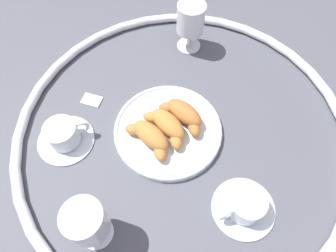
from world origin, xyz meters
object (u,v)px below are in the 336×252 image
object	(u,v)px
coffee_cup_far	(64,135)
sugar_packet	(92,100)
juice_glass_right	(87,222)
juice_glass_left	(191,20)
coffee_cup_near	(245,206)
croissant_large	(183,114)
pastry_plate	(168,130)
croissant_extra	(150,137)
croissant_small	(167,125)

from	to	relation	value
coffee_cup_far	sugar_packet	world-z (taller)	coffee_cup_far
juice_glass_right	sugar_packet	size ratio (longest dim) A/B	2.80
juice_glass_left	sugar_packet	size ratio (longest dim) A/B	2.80
coffee_cup_near	coffee_cup_far	distance (m)	0.44
coffee_cup_far	sugar_packet	xyz separation A→B (m)	(0.04, -0.12, -0.02)
coffee_cup_near	juice_glass_left	world-z (taller)	juice_glass_left
coffee_cup_far	croissant_large	bearing A→B (deg)	-128.67
pastry_plate	croissant_extra	world-z (taller)	croissant_extra
croissant_small	coffee_cup_near	world-z (taller)	same
croissant_large	sugar_packet	xyz separation A→B (m)	(0.22, 0.11, -0.03)
pastry_plate	croissant_small	world-z (taller)	croissant_small
sugar_packet	croissant_extra	bearing A→B (deg)	159.22
coffee_cup_far	pastry_plate	bearing A→B (deg)	-133.69
pastry_plate	sugar_packet	distance (m)	0.22
juice_glass_left	juice_glass_right	world-z (taller)	same
coffee_cup_near	sugar_packet	world-z (taller)	coffee_cup_near
coffee_cup_near	juice_glass_left	xyz separation A→B (m)	(0.39, -0.30, 0.07)
croissant_extra	juice_glass_right	size ratio (longest dim) A/B	0.98
juice_glass_right	croissant_extra	bearing A→B (deg)	-76.19
croissant_small	coffee_cup_far	distance (m)	0.24
croissant_extra	juice_glass_right	bearing A→B (deg)	103.81
croissant_small	juice_glass_left	distance (m)	0.30
coffee_cup_near	coffee_cup_far	bearing A→B (deg)	18.67
pastry_plate	sugar_packet	xyz separation A→B (m)	(0.21, 0.06, -0.01)
coffee_cup_far	sugar_packet	distance (m)	0.13
coffee_cup_near	juice_glass_left	distance (m)	0.49
croissant_large	juice_glass_right	world-z (taller)	juice_glass_right
coffee_cup_far	juice_glass_left	bearing A→B (deg)	-93.29
coffee_cup_near	coffee_cup_far	world-z (taller)	same
croissant_small	sugar_packet	size ratio (longest dim) A/B	2.72
juice_glass_right	sugar_packet	distance (m)	0.35
pastry_plate	juice_glass_left	xyz separation A→B (m)	(0.14, -0.26, 0.08)
croissant_large	juice_glass_right	distance (m)	0.33
croissant_small	croissant_large	bearing A→B (deg)	-101.12
croissant_extra	sugar_packet	xyz separation A→B (m)	(0.20, 0.01, -0.03)
pastry_plate	croissant_small	size ratio (longest dim) A/B	1.93
pastry_plate	coffee_cup_far	xyz separation A→B (m)	(0.17, 0.18, 0.02)
croissant_extra	coffee_cup_far	size ratio (longest dim) A/B	1.01
pastry_plate	juice_glass_right	xyz separation A→B (m)	(-0.05, 0.27, 0.08)
coffee_cup_far	juice_glass_left	size ratio (longest dim) A/B	0.97
pastry_plate	coffee_cup_near	distance (m)	0.25
croissant_small	sugar_packet	world-z (taller)	croissant_small
juice_glass_left	croissant_large	bearing A→B (deg)	125.75
pastry_plate	croissant_large	size ratio (longest dim) A/B	1.91
croissant_small	coffee_cup_near	distance (m)	0.25
croissant_extra	juice_glass_left	world-z (taller)	juice_glass_left
juice_glass_right	coffee_cup_near	bearing A→B (deg)	-130.02
coffee_cup_near	croissant_large	bearing A→B (deg)	-19.67
croissant_extra	coffee_cup_far	xyz separation A→B (m)	(0.16, 0.13, -0.01)
croissant_extra	juice_glass_right	xyz separation A→B (m)	(-0.05, 0.22, 0.06)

